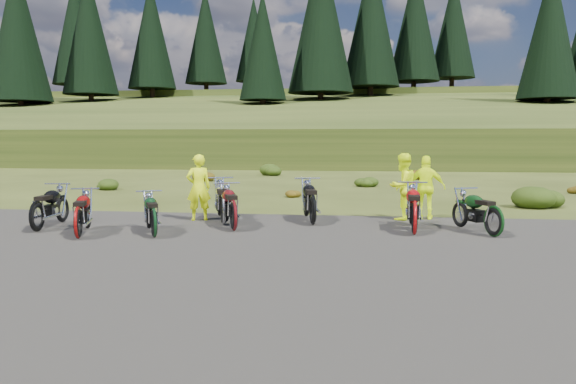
# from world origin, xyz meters

# --- Properties ---
(ground) EXTENTS (300.00, 300.00, 0.00)m
(ground) POSITION_xyz_m (0.00, 0.00, 0.00)
(ground) COLOR #343E14
(ground) RESTS_ON ground
(gravel_pad) EXTENTS (20.00, 12.00, 0.04)m
(gravel_pad) POSITION_xyz_m (0.00, -2.00, 0.00)
(gravel_pad) COLOR black
(gravel_pad) RESTS_ON ground
(hill_slope) EXTENTS (300.00, 45.97, 9.37)m
(hill_slope) POSITION_xyz_m (0.00, 50.00, 0.00)
(hill_slope) COLOR #273712
(hill_slope) RESTS_ON ground
(hill_plateau) EXTENTS (300.00, 90.00, 9.17)m
(hill_plateau) POSITION_xyz_m (0.00, 110.00, 0.00)
(hill_plateau) COLOR #273712
(hill_plateau) RESTS_ON ground
(conifer_14) EXTENTS (5.28, 5.28, 14.00)m
(conifer_14) POSITION_xyz_m (-51.00, 70.00, 16.55)
(conifer_14) COLOR black
(conifer_14) RESTS_ON ground
(conifer_15) EXTENTS (7.92, 7.92, 20.00)m
(conifer_15) POSITION_xyz_m (-45.00, 76.00, 20.16)
(conifer_15) COLOR black
(conifer_15) RESTS_ON ground
(conifer_16) EXTENTS (7.48, 7.48, 19.00)m
(conifer_16) POSITION_xyz_m (-39.00, 51.00, 15.28)
(conifer_16) COLOR black
(conifer_16) RESTS_ON ground
(conifer_17) EXTENTS (7.04, 7.04, 18.00)m
(conifer_17) POSITION_xyz_m (-33.00, 57.00, 15.97)
(conifer_17) COLOR black
(conifer_17) RESTS_ON ground
(conifer_18) EXTENTS (6.60, 6.60, 17.00)m
(conifer_18) POSITION_xyz_m (-27.00, 63.00, 16.66)
(conifer_18) COLOR black
(conifer_18) RESTS_ON ground
(conifer_19) EXTENTS (6.16, 6.16, 16.00)m
(conifer_19) POSITION_xyz_m (-21.00, 69.00, 17.36)
(conifer_19) COLOR black
(conifer_19) RESTS_ON ground
(conifer_20) EXTENTS (5.72, 5.72, 15.00)m
(conifer_20) POSITION_xyz_m (-15.00, 75.00, 17.65)
(conifer_20) COLOR black
(conifer_20) RESTS_ON ground
(conifer_21) EXTENTS (5.28, 5.28, 14.00)m
(conifer_21) POSITION_xyz_m (-9.00, 50.00, 12.56)
(conifer_21) COLOR black
(conifer_21) RESTS_ON ground
(conifer_22) EXTENTS (7.92, 7.92, 20.00)m
(conifer_22) POSITION_xyz_m (-3.00, 56.00, 16.77)
(conifer_22) COLOR black
(conifer_22) RESTS_ON ground
(conifer_23) EXTENTS (7.48, 7.48, 19.00)m
(conifer_23) POSITION_xyz_m (3.00, 62.00, 17.47)
(conifer_23) COLOR black
(conifer_23) RESTS_ON ground
(conifer_24) EXTENTS (7.04, 7.04, 18.00)m
(conifer_24) POSITION_xyz_m (9.00, 68.00, 18.16)
(conifer_24) COLOR black
(conifer_24) RESTS_ON ground
(conifer_25) EXTENTS (6.60, 6.60, 17.00)m
(conifer_25) POSITION_xyz_m (15.00, 74.00, 18.66)
(conifer_25) COLOR black
(conifer_25) RESTS_ON ground
(conifer_26) EXTENTS (6.16, 6.16, 16.00)m
(conifer_26) POSITION_xyz_m (21.00, 49.00, 13.37)
(conifer_26) COLOR black
(conifer_26) RESTS_ON ground
(shrub_1) EXTENTS (1.03, 1.03, 0.61)m
(shrub_1) POSITION_xyz_m (-9.10, 11.30, 0.31)
(shrub_1) COLOR #1C340D
(shrub_1) RESTS_ON ground
(shrub_2) EXTENTS (1.30, 1.30, 0.77)m
(shrub_2) POSITION_xyz_m (-6.20, 16.60, 0.38)
(shrub_2) COLOR #60380C
(shrub_2) RESTS_ON ground
(shrub_3) EXTENTS (1.56, 1.56, 0.92)m
(shrub_3) POSITION_xyz_m (-3.30, 21.90, 0.46)
(shrub_3) COLOR #1C340D
(shrub_3) RESTS_ON ground
(shrub_4) EXTENTS (0.77, 0.77, 0.45)m
(shrub_4) POSITION_xyz_m (-0.40, 9.20, 0.23)
(shrub_4) COLOR #60380C
(shrub_4) RESTS_ON ground
(shrub_5) EXTENTS (1.03, 1.03, 0.61)m
(shrub_5) POSITION_xyz_m (2.50, 14.50, 0.31)
(shrub_5) COLOR #1C340D
(shrub_5) RESTS_ON ground
(shrub_6) EXTENTS (1.30, 1.30, 0.77)m
(shrub_6) POSITION_xyz_m (5.40, 19.80, 0.38)
(shrub_6) COLOR #60380C
(shrub_6) RESTS_ON ground
(shrub_7) EXTENTS (1.56, 1.56, 0.92)m
(shrub_7) POSITION_xyz_m (8.30, 7.10, 0.46)
(shrub_7) COLOR #1C340D
(shrub_7) RESTS_ON ground
(shrub_8) EXTENTS (0.77, 0.77, 0.45)m
(shrub_8) POSITION_xyz_m (11.20, 12.40, 0.23)
(shrub_8) COLOR #60380C
(shrub_8) RESTS_ON ground
(motorcycle_0) EXTENTS (0.94, 2.22, 1.13)m
(motorcycle_0) POSITION_xyz_m (-5.49, 0.08, 0.00)
(motorcycle_0) COLOR black
(motorcycle_0) RESTS_ON ground
(motorcycle_1) EXTENTS (1.34, 2.20, 1.09)m
(motorcycle_1) POSITION_xyz_m (-3.99, -0.71, 0.00)
(motorcycle_1) COLOR maroon
(motorcycle_1) RESTS_ON ground
(motorcycle_2) EXTENTS (1.47, 2.04, 1.03)m
(motorcycle_2) POSITION_xyz_m (-2.33, -0.34, 0.00)
(motorcycle_2) COLOR black
(motorcycle_2) RESTS_ON ground
(motorcycle_3) EXTENTS (1.45, 2.43, 1.21)m
(motorcycle_3) POSITION_xyz_m (-1.24, 1.83, 0.00)
(motorcycle_3) COLOR silver
(motorcycle_3) RESTS_ON ground
(motorcycle_4) EXTENTS (1.49, 2.30, 1.14)m
(motorcycle_4) POSITION_xyz_m (-0.73, 0.85, 0.00)
(motorcycle_4) COLOR #570E11
(motorcycle_4) RESTS_ON ground
(motorcycle_5) EXTENTS (1.24, 2.40, 1.20)m
(motorcycle_5) POSITION_xyz_m (1.13, 2.07, 0.00)
(motorcycle_5) COLOR black
(motorcycle_5) RESTS_ON ground
(motorcycle_6) EXTENTS (0.85, 2.33, 1.20)m
(motorcycle_6) POSITION_xyz_m (3.67, 0.88, 0.00)
(motorcycle_6) COLOR #9E0B0D
(motorcycle_6) RESTS_ON ground
(motorcycle_7) EXTENTS (1.47, 2.16, 1.08)m
(motorcycle_7) POSITION_xyz_m (5.48, 0.85, 0.00)
(motorcycle_7) COLOR #0E3411
(motorcycle_7) RESTS_ON ground
(person_middle) EXTENTS (0.80, 0.68, 1.85)m
(person_middle) POSITION_xyz_m (-2.11, 2.48, 0.93)
(person_middle) COLOR #E1FB0D
(person_middle) RESTS_ON ground
(person_right_a) EXTENTS (1.15, 1.14, 1.88)m
(person_right_a) POSITION_xyz_m (3.54, 3.38, 0.94)
(person_right_a) COLOR #E1FB0D
(person_right_a) RESTS_ON ground
(person_right_b) EXTENTS (1.12, 0.61, 1.81)m
(person_right_b) POSITION_xyz_m (4.21, 3.59, 0.90)
(person_right_b) COLOR #E1FB0D
(person_right_b) RESTS_ON ground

